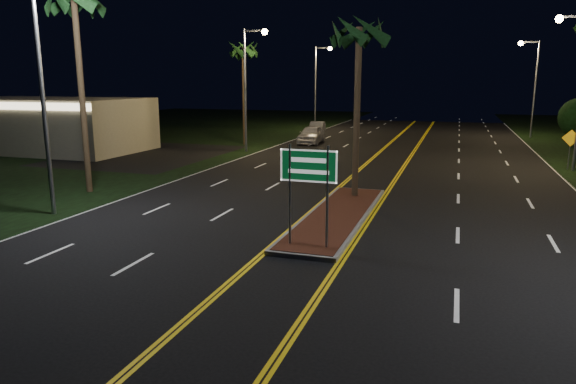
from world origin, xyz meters
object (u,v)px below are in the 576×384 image
at_px(warning_sign, 570,144).
at_px(palm_left_far, 243,50).
at_px(palm_left_near, 74,3).
at_px(commercial_building, 47,124).
at_px(streetlight_left_near, 48,70).
at_px(highway_sign, 309,175).
at_px(streetlight_left_mid, 250,76).
at_px(median_island, 337,215).
at_px(palm_median, 359,32).
at_px(streetlight_right_far, 532,77).
at_px(car_far, 317,127).
at_px(car_near, 311,133).
at_px(streetlight_left_far, 319,78).

bearing_deg(warning_sign, palm_left_far, 172.33).
xyz_separation_m(palm_left_near, warning_sign, (23.30, 14.49, -7.11)).
bearing_deg(palm_left_near, warning_sign, 31.87).
distance_m(commercial_building, streetlight_left_near, 22.49).
xyz_separation_m(streetlight_left_near, warning_sign, (21.41, 18.49, -4.09)).
height_order(commercial_building, palm_left_near, palm_left_near).
xyz_separation_m(highway_sign, commercial_building, (-26.00, 17.19, -0.40)).
bearing_deg(streetlight_left_mid, streetlight_left_near, -90.00).
xyz_separation_m(median_island, palm_median, (0.00, 3.50, 7.19)).
bearing_deg(palm_median, streetlight_left_mid, 128.17).
xyz_separation_m(streetlight_right_far, warning_sign, (0.19, -19.51, -4.09)).
height_order(palm_median, palm_left_far, palm_left_far).
bearing_deg(palm_left_far, highway_sign, -63.08).
distance_m(commercial_building, car_far, 24.89).
bearing_deg(palm_median, palm_left_near, -168.69).
xyz_separation_m(median_island, car_far, (-9.24, 31.36, 0.67)).
bearing_deg(streetlight_right_far, palm_left_near, -124.21).
bearing_deg(highway_sign, streetlight_left_near, 173.53).
bearing_deg(streetlight_left_near, palm_left_near, 115.26).
bearing_deg(commercial_building, car_near, 30.33).
relative_size(palm_median, palm_left_far, 0.94).
height_order(palm_left_far, warning_sign, palm_left_far).
bearing_deg(streetlight_left_far, streetlight_right_far, -5.38).
relative_size(palm_median, palm_left_near, 0.85).
xyz_separation_m(streetlight_left_far, palm_left_far, (-2.19, -16.00, 2.09)).
bearing_deg(streetlight_left_far, warning_sign, -45.13).
xyz_separation_m(median_island, palm_left_far, (-12.80, 21.00, 7.66)).
bearing_deg(car_far, streetlight_left_far, 95.63).
distance_m(car_far, warning_sign, 25.58).
relative_size(car_near, warning_sign, 2.23).
height_order(median_island, palm_left_near, palm_left_near).
bearing_deg(car_far, warning_sign, -46.39).
distance_m(streetlight_left_mid, palm_left_near, 16.39).
relative_size(streetlight_left_near, streetlight_left_far, 1.00).
height_order(streetlight_left_near, car_near, streetlight_left_near).
height_order(median_island, palm_median, palm_median).
distance_m(highway_sign, streetlight_right_far, 40.74).
height_order(commercial_building, palm_median, palm_median).
xyz_separation_m(streetlight_left_far, palm_median, (10.61, -33.50, 1.62)).
xyz_separation_m(commercial_building, streetlight_left_far, (15.39, 24.01, 3.65)).
bearing_deg(warning_sign, car_far, 147.10).
xyz_separation_m(streetlight_left_near, palm_left_far, (-2.19, 24.00, 2.09)).
height_order(palm_median, car_far, palm_median).
xyz_separation_m(car_near, car_far, (-1.54, 7.66, -0.15)).
bearing_deg(commercial_building, car_far, 47.63).
bearing_deg(palm_median, highway_sign, -90.00).
bearing_deg(palm_left_far, streetlight_left_near, -84.79).
bearing_deg(streetlight_right_far, median_island, -106.87).
bearing_deg(streetlight_left_near, palm_median, 31.49).
relative_size(palm_left_near, car_near, 1.82).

